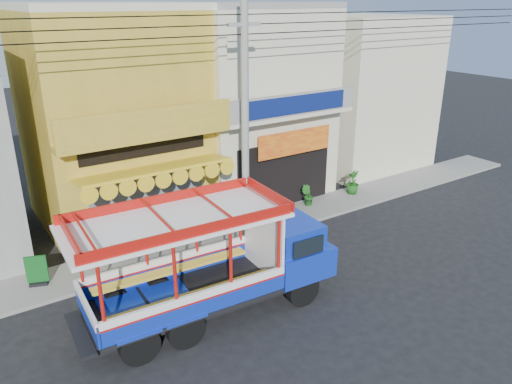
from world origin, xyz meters
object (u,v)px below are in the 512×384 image
(potted_plant_c, at_px, (353,182))
(potted_plant_b, at_px, (308,196))
(utility_pole, at_px, (249,104))
(songthaew_truck, at_px, (227,257))
(green_sign, at_px, (37,273))

(potted_plant_c, bearing_deg, potted_plant_b, -69.82)
(utility_pole, height_order, songthaew_truck, utility_pole)
(utility_pole, relative_size, potted_plant_b, 31.76)
(potted_plant_c, bearing_deg, green_sign, -67.80)
(green_sign, height_order, potted_plant_c, potted_plant_c)
(songthaew_truck, height_order, potted_plant_b, songthaew_truck)
(songthaew_truck, height_order, potted_plant_c, songthaew_truck)
(potted_plant_b, bearing_deg, green_sign, 45.10)
(potted_plant_b, bearing_deg, potted_plant_c, -137.40)
(green_sign, bearing_deg, utility_pole, -6.18)
(utility_pole, height_order, potted_plant_b, utility_pole)
(utility_pole, bearing_deg, green_sign, 173.82)
(songthaew_truck, relative_size, potted_plant_b, 8.42)
(utility_pole, bearing_deg, potted_plant_b, 16.35)
(utility_pole, xyz_separation_m, potted_plant_b, (3.66, 1.07, -4.47))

